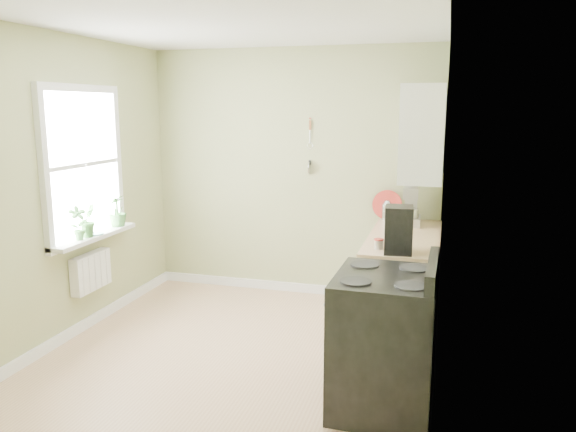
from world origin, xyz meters
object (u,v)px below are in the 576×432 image
(kettle, at_px, (387,210))
(coffee_maker, at_px, (398,231))
(stand_mixer, at_px, (410,207))
(stove, at_px, (384,341))

(kettle, height_order, coffee_maker, coffee_maker)
(stand_mixer, xyz_separation_m, kettle, (-0.25, 0.21, -0.08))
(coffee_maker, bearing_deg, kettle, 99.55)
(kettle, distance_m, coffee_maker, 1.39)
(stove, bearing_deg, kettle, 95.99)
(stand_mixer, relative_size, kettle, 2.09)
(stove, xyz_separation_m, coffee_maker, (0.00, 0.80, 0.60))
(coffee_maker, bearing_deg, stove, -90.18)
(stove, relative_size, coffee_maker, 2.84)
(coffee_maker, bearing_deg, stand_mixer, 89.08)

